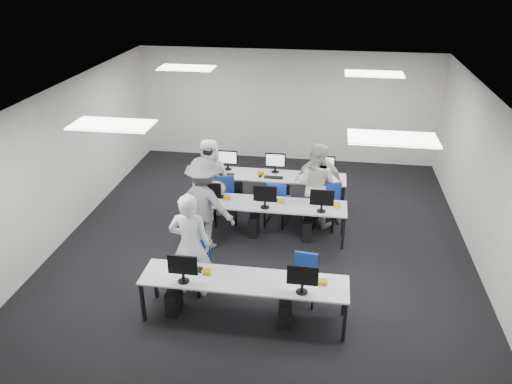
# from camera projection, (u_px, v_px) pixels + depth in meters

# --- Properties ---
(room) EXTENTS (9.00, 9.02, 3.00)m
(room) POSITION_uv_depth(u_px,v_px,m) (265.00, 172.00, 9.44)
(room) COLOR black
(room) RESTS_ON ground
(ceiling_panels) EXTENTS (5.20, 4.60, 0.02)m
(ceiling_panels) POSITION_uv_depth(u_px,v_px,m) (266.00, 95.00, 8.80)
(ceiling_panels) COLOR white
(ceiling_panels) RESTS_ON room
(desk_front) EXTENTS (3.20, 0.70, 0.73)m
(desk_front) POSITION_uv_depth(u_px,v_px,m) (244.00, 282.00, 7.66)
(desk_front) COLOR silver
(desk_front) RESTS_ON ground
(desk_mid) EXTENTS (3.20, 0.70, 0.73)m
(desk_mid) POSITION_uv_depth(u_px,v_px,m) (266.00, 206.00, 9.98)
(desk_mid) COLOR silver
(desk_mid) RESTS_ON ground
(desk_back) EXTENTS (3.20, 0.70, 0.73)m
(desk_back) POSITION_uv_depth(u_px,v_px,m) (274.00, 177.00, 11.22)
(desk_back) COLOR silver
(desk_back) RESTS_ON ground
(equipment_front) EXTENTS (2.51, 0.41, 1.19)m
(equipment_front) POSITION_uv_depth(u_px,v_px,m) (232.00, 299.00, 7.81)
(equipment_front) COLOR #0C589F
(equipment_front) RESTS_ON desk_front
(equipment_mid) EXTENTS (2.91, 0.41, 1.19)m
(equipment_mid) POSITION_uv_depth(u_px,v_px,m) (256.00, 219.00, 10.13)
(equipment_mid) COLOR white
(equipment_mid) RESTS_ON desk_mid
(equipment_back) EXTENTS (2.91, 0.41, 1.19)m
(equipment_back) POSITION_uv_depth(u_px,v_px,m) (282.00, 190.00, 11.36)
(equipment_back) COLOR white
(equipment_back) RESTS_ON desk_back
(chair_0) EXTENTS (0.54, 0.57, 0.89)m
(chair_0) POSITION_uv_depth(u_px,v_px,m) (195.00, 274.00, 8.55)
(chair_0) COLOR navy
(chair_0) RESTS_ON ground
(chair_1) EXTENTS (0.45, 0.48, 0.83)m
(chair_1) POSITION_uv_depth(u_px,v_px,m) (303.00, 287.00, 8.24)
(chair_1) COLOR navy
(chair_1) RESTS_ON ground
(chair_2) EXTENTS (0.60, 0.63, 0.97)m
(chair_2) POSITION_uv_depth(u_px,v_px,m) (225.00, 208.00, 10.67)
(chair_2) COLOR navy
(chair_2) RESTS_ON ground
(chair_3) EXTENTS (0.44, 0.47, 0.86)m
(chair_3) POSITION_uv_depth(u_px,v_px,m) (275.00, 212.00, 10.58)
(chair_3) COLOR navy
(chair_3) RESTS_ON ground
(chair_4) EXTENTS (0.49, 0.52, 0.92)m
(chair_4) POSITION_uv_depth(u_px,v_px,m) (324.00, 214.00, 10.46)
(chair_4) COLOR navy
(chair_4) RESTS_ON ground
(chair_5) EXTENTS (0.45, 0.48, 0.85)m
(chair_5) POSITION_uv_depth(u_px,v_px,m) (223.00, 201.00, 11.06)
(chair_5) COLOR navy
(chair_5) RESTS_ON ground
(chair_6) EXTENTS (0.50, 0.54, 0.91)m
(chair_6) POSITION_uv_depth(u_px,v_px,m) (278.00, 207.00, 10.77)
(chair_6) COLOR navy
(chair_6) RESTS_ON ground
(chair_7) EXTENTS (0.60, 0.63, 0.97)m
(chair_7) POSITION_uv_depth(u_px,v_px,m) (326.00, 207.00, 10.72)
(chair_7) COLOR navy
(chair_7) RESTS_ON ground
(handbag) EXTENTS (0.44, 0.32, 0.33)m
(handbag) POSITION_uv_depth(u_px,v_px,m) (216.00, 189.00, 10.19)
(handbag) COLOR olive
(handbag) RESTS_ON desk_mid
(student_0) EXTENTS (0.70, 0.47, 1.87)m
(student_0) POSITION_uv_depth(u_px,v_px,m) (190.00, 245.00, 8.15)
(student_0) COLOR white
(student_0) RESTS_ON ground
(student_1) EXTENTS (1.05, 0.94, 1.80)m
(student_1) POSITION_uv_depth(u_px,v_px,m) (316.00, 184.00, 10.38)
(student_1) COLOR white
(student_1) RESTS_ON ground
(student_2) EXTENTS (0.92, 0.69, 1.70)m
(student_2) POSITION_uv_depth(u_px,v_px,m) (210.00, 177.00, 10.84)
(student_2) COLOR white
(student_2) RESTS_ON ground
(student_3) EXTENTS (1.06, 0.55, 1.72)m
(student_3) POSITION_uv_depth(u_px,v_px,m) (319.00, 182.00, 10.56)
(student_3) COLOR white
(student_3) RESTS_ON ground
(photographer) EXTENTS (1.36, 1.03, 1.87)m
(photographer) POSITION_uv_depth(u_px,v_px,m) (205.00, 204.00, 9.48)
(photographer) COLOR gray
(photographer) RESTS_ON ground
(dslr_camera) EXTENTS (0.19, 0.21, 0.10)m
(dslr_camera) POSITION_uv_depth(u_px,v_px,m) (208.00, 152.00, 9.19)
(dslr_camera) COLOR black
(dslr_camera) RESTS_ON photographer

